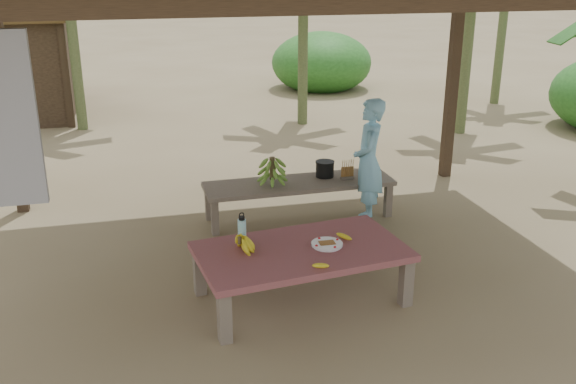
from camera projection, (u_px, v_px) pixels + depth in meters
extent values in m
plane|color=brown|center=(294.00, 268.00, 6.34)|extent=(80.00, 80.00, 0.00)
cube|color=black|center=(8.00, 101.00, 7.34)|extent=(0.13, 0.13, 2.70)
cube|color=black|center=(453.00, 80.00, 8.62)|extent=(0.13, 0.13, 2.70)
cube|color=brown|center=(225.00, 317.00, 5.05)|extent=(0.11, 0.11, 0.44)
cube|color=brown|center=(406.00, 282.00, 5.59)|extent=(0.11, 0.11, 0.44)
cube|color=brown|center=(200.00, 272.00, 5.78)|extent=(0.11, 0.11, 0.44)
cube|color=brown|center=(362.00, 245.00, 6.33)|extent=(0.11, 0.11, 0.44)
cube|color=maroon|center=(301.00, 252.00, 5.60)|extent=(1.91, 1.21, 0.06)
cube|color=brown|center=(215.00, 218.00, 7.05)|extent=(0.08, 0.08, 0.40)
cube|color=brown|center=(388.00, 200.00, 7.56)|extent=(0.08, 0.08, 0.40)
cube|color=brown|center=(209.00, 203.00, 7.47)|extent=(0.08, 0.08, 0.40)
cube|color=brown|center=(373.00, 188.00, 7.98)|extent=(0.08, 0.08, 0.40)
cube|color=brown|center=(299.00, 184.00, 7.44)|extent=(2.21, 0.65, 0.05)
cylinder|color=white|center=(327.00, 246.00, 5.63)|extent=(0.26, 0.26, 0.01)
cylinder|color=white|center=(327.00, 244.00, 5.63)|extent=(0.28, 0.28, 0.02)
cube|color=brown|center=(327.00, 243.00, 5.63)|extent=(0.14, 0.10, 0.02)
ellipsoid|color=yellow|center=(321.00, 266.00, 5.23)|extent=(0.15, 0.06, 0.04)
ellipsoid|color=yellow|center=(344.00, 236.00, 5.78)|extent=(0.15, 0.14, 0.04)
cylinder|color=#42BFCF|center=(242.00, 231.00, 5.69)|extent=(0.07, 0.07, 0.21)
cylinder|color=black|center=(242.00, 218.00, 5.65)|extent=(0.05, 0.05, 0.03)
torus|color=black|center=(242.00, 215.00, 5.64)|extent=(0.05, 0.01, 0.05)
cylinder|color=black|center=(325.00, 169.00, 7.58)|extent=(0.21, 0.21, 0.18)
imported|color=#70B2D3|center=(368.00, 162.00, 7.24)|extent=(0.51, 0.61, 1.45)
cylinder|color=#596638|center=(468.00, 43.00, 10.80)|extent=(0.18, 0.18, 3.10)
cylinder|color=#596638|center=(303.00, 45.00, 11.47)|extent=(0.18, 0.18, 2.87)
cylinder|color=#596638|center=(73.00, 37.00, 11.00)|extent=(0.18, 0.18, 3.25)
cylinder|color=#596638|center=(503.00, 24.00, 13.09)|extent=(0.18, 0.18, 3.29)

